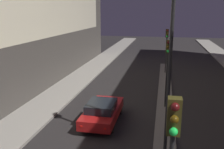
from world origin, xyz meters
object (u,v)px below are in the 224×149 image
(traffic_light_near, at_px, (172,149))
(car_left_lane, at_px, (102,111))
(traffic_light_mid, at_px, (168,59))
(street_lamp, at_px, (174,3))
(traffic_light_far, at_px, (167,41))

(traffic_light_near, distance_m, car_left_lane, 9.92)
(traffic_light_near, bearing_deg, traffic_light_mid, 90.00)
(street_lamp, distance_m, car_left_lane, 8.09)
(street_lamp, height_order, car_left_lane, street_lamp)
(traffic_light_near, relative_size, street_lamp, 0.49)
(traffic_light_near, bearing_deg, car_left_lane, 114.08)
(traffic_light_near, xyz_separation_m, traffic_light_mid, (0.00, 11.77, 0.00))
(traffic_light_far, distance_m, car_left_lane, 14.40)
(traffic_light_near, bearing_deg, street_lamp, 90.00)
(street_lamp, xyz_separation_m, car_left_lane, (-3.87, 3.01, -6.44))
(street_lamp, bearing_deg, car_left_lane, 142.10)
(traffic_light_mid, bearing_deg, car_left_lane, -141.13)
(traffic_light_near, relative_size, traffic_light_far, 1.00)
(traffic_light_mid, distance_m, traffic_light_far, 10.45)
(traffic_light_near, height_order, car_left_lane, traffic_light_near)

